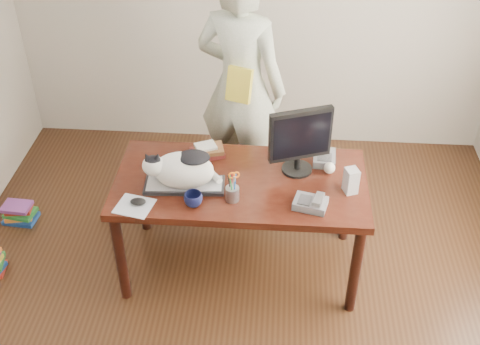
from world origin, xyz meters
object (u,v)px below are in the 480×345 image
object	(u,v)px
baseball	(329,168)
person	(241,87)
keyboard	(185,185)
calculator	(324,158)
pen_cup	(232,192)
desk	(241,191)
book_stack	(208,151)
mouse	(138,202)
monitor	(300,138)
phone	(311,203)
coffee_mug	(193,199)
cat	(181,169)
book_pile_b	(20,213)
speaker	(351,181)

from	to	relation	value
baseball	person	xyz separation A→B (m)	(-0.62, 0.75, 0.15)
keyboard	calculator	distance (m)	0.94
pen_cup	desk	bearing A→B (deg)	82.75
book_stack	person	world-z (taller)	person
pen_cup	mouse	world-z (taller)	pen_cup
monitor	phone	bearing A→B (deg)	-97.83
keyboard	phone	world-z (taller)	phone
coffee_mug	baseball	world-z (taller)	coffee_mug
cat	book_pile_b	world-z (taller)	cat
keyboard	cat	xyz separation A→B (m)	(-0.02, -0.00, 0.13)
speaker	mouse	bearing A→B (deg)	169.02
cat	speaker	xyz separation A→B (m)	(1.04, 0.03, -0.06)
desk	keyboard	xyz separation A→B (m)	(-0.34, -0.17, 0.16)
cat	monitor	size ratio (longest dim) A/B	1.07
keyboard	book_pile_b	distance (m)	1.60
coffee_mug	phone	world-z (taller)	phone
phone	speaker	world-z (taller)	speaker
coffee_mug	calculator	distance (m)	0.95
pen_cup	person	world-z (taller)	person
mouse	calculator	world-z (taller)	calculator
coffee_mug	speaker	bearing A→B (deg)	12.15
cat	book_stack	size ratio (longest dim) A/B	1.93
keyboard	cat	world-z (taller)	cat
mouse	coffee_mug	distance (m)	0.33
coffee_mug	person	world-z (taller)	person
calculator	pen_cup	bearing A→B (deg)	-138.60
phone	speaker	xyz separation A→B (m)	(0.24, 0.17, 0.05)
speaker	person	size ratio (longest dim) A/B	0.09
baseball	cat	bearing A→B (deg)	-166.65
baseball	desk	bearing A→B (deg)	-175.33
phone	person	bearing A→B (deg)	128.38
mouse	speaker	size ratio (longest dim) A/B	0.65
cat	pen_cup	world-z (taller)	cat
baseball	book_pile_b	xyz separation A→B (m)	(-2.28, 0.23, -0.71)
monitor	mouse	bearing A→B (deg)	-177.47
mouse	coffee_mug	bearing A→B (deg)	15.90
coffee_mug	phone	distance (m)	0.70
cat	mouse	world-z (taller)	cat
pen_cup	speaker	size ratio (longest dim) A/B	1.27
mouse	phone	xyz separation A→B (m)	(1.03, 0.06, 0.01)
desk	book_pile_b	size ratio (longest dim) A/B	6.20
cat	pen_cup	bearing A→B (deg)	-20.66
baseball	person	bearing A→B (deg)	129.81
speaker	person	world-z (taller)	person
speaker	calculator	bearing A→B (deg)	94.63
mouse	coffee_mug	xyz separation A→B (m)	(0.33, 0.02, 0.02)
coffee_mug	phone	bearing A→B (deg)	2.98
desk	baseball	xyz separation A→B (m)	(0.56, 0.05, 0.18)
keyboard	cat	size ratio (longest dim) A/B	1.04
calculator	book_stack	bearing A→B (deg)	-177.65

